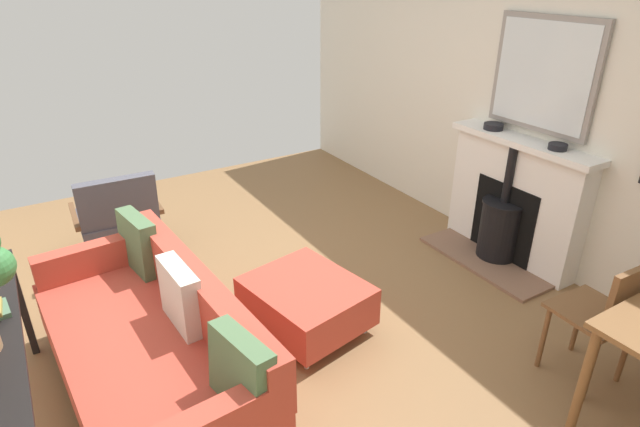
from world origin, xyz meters
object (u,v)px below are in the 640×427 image
object	(u,v)px
ottoman	(306,301)
mantel_bowl_near	(494,126)
sofa	(155,345)
fireplace	(510,207)
mantel_bowl_far	(558,146)
dining_chair_near_fireplace	(607,312)
armchair_accent	(118,213)

from	to	relation	value
ottoman	mantel_bowl_near	bearing A→B (deg)	-171.55
mantel_bowl_near	sofa	distance (m)	3.11
fireplace	ottoman	size ratio (longest dim) A/B	1.48
mantel_bowl_near	mantel_bowl_far	world-z (taller)	mantel_bowl_near
fireplace	ottoman	distance (m)	1.97
mantel_bowl_near	sofa	bearing A→B (deg)	6.85
mantel_bowl_far	sofa	xyz separation A→B (m)	(3.00, -0.25, -0.74)
dining_chair_near_fireplace	sofa	bearing A→B (deg)	-29.53
mantel_bowl_far	dining_chair_near_fireplace	xyz separation A→B (m)	(0.77, 1.01, -0.56)
mantel_bowl_far	ottoman	xyz separation A→B (m)	(1.97, -0.32, -0.85)
dining_chair_near_fireplace	armchair_accent	bearing A→B (deg)	-54.80
sofa	ottoman	size ratio (longest dim) A/B	2.21
fireplace	sofa	bearing A→B (deg)	0.88
mantel_bowl_far	sofa	distance (m)	3.10
ottoman	dining_chair_near_fireplace	distance (m)	1.82
mantel_bowl_far	armchair_accent	world-z (taller)	mantel_bowl_far
mantel_bowl_far	sofa	world-z (taller)	mantel_bowl_far
mantel_bowl_near	dining_chair_near_fireplace	size ratio (longest dim) A/B	0.19
dining_chair_near_fireplace	ottoman	bearing A→B (deg)	-47.86
mantel_bowl_far	fireplace	bearing A→B (deg)	-86.48
mantel_bowl_near	dining_chair_near_fireplace	bearing A→B (deg)	64.66
fireplace	mantel_bowl_near	bearing A→B (deg)	-93.34
sofa	mantel_bowl_far	bearing A→B (deg)	175.20
mantel_bowl_far	ottoman	distance (m)	2.17
mantel_bowl_far	armchair_accent	xyz separation A→B (m)	(2.84, -1.92, -0.63)
fireplace	dining_chair_near_fireplace	size ratio (longest dim) A/B	1.52
ottoman	fireplace	bearing A→B (deg)	179.38
fireplace	ottoman	bearing A→B (deg)	-0.62
mantel_bowl_near	mantel_bowl_far	xyz separation A→B (m)	(0.00, 0.61, -0.00)
mantel_bowl_near	ottoman	world-z (taller)	mantel_bowl_near
sofa	armchair_accent	size ratio (longest dim) A/B	2.39
dining_chair_near_fireplace	fireplace	bearing A→B (deg)	-119.82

